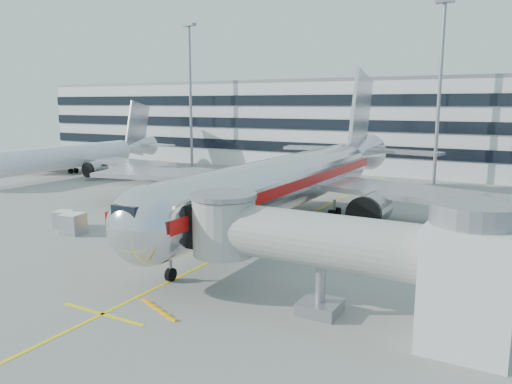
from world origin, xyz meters
The scene contains 15 objects.
ground centered at (0.00, 0.00, 0.00)m, with size 180.00×180.00×0.00m, color gray.
lead_in_line centered at (0.00, 10.00, 0.01)m, with size 0.25×70.00×0.01m, color yellow.
stop_bar centered at (0.00, -14.00, 0.01)m, with size 6.00×0.25×0.01m, color yellow.
main_jet centered at (0.00, 11.72, 4.23)m, with size 50.95×48.70×16.06m.
jet_bridge centered at (12.18, -8.00, 3.87)m, with size 17.80×4.50×7.00m.
terminal centered at (0.00, 57.95, 7.80)m, with size 150.00×24.25×15.60m.
light_mast_west centered at (-35.00, 42.00, 14.88)m, with size 2.40×1.20×25.45m.
light_mast_centre centered at (8.00, 42.00, 14.88)m, with size 2.40×1.20×25.45m.
second_jet centered at (-44.10, 22.80, 3.18)m, with size 38.21×36.52×12.04m.
belt_loader centered at (-10.30, 1.35, 0.70)m, with size 5.26×2.91×2.46m.
baggage_tug centered at (-10.60, 0.17, 0.87)m, with size 2.82×1.97×2.00m.
cargo_container_left centered at (-16.19, -2.09, 0.78)m, with size 1.88×1.88×1.56m.
cargo_container_right centered at (-18.00, -1.41, 0.79)m, with size 1.80×1.80×1.57m.
cargo_container_front centered at (-15.15, -2.79, 0.94)m, with size 2.01×2.01×1.87m.
ramp_worker centered at (-8.48, -3.91, 0.87)m, with size 0.63×0.42×1.74m, color #ADEE19.
Camera 1 is at (20.12, -32.61, 11.56)m, focal length 35.00 mm.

